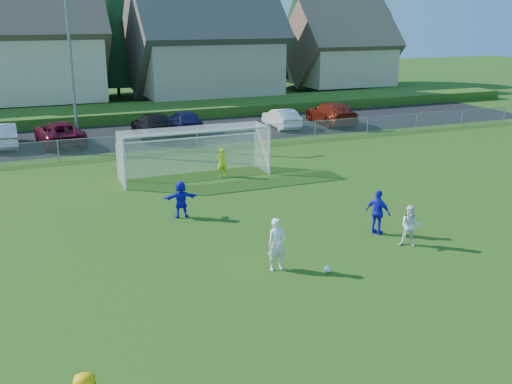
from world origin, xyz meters
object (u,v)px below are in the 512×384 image
car_e (185,120)px  car_d (154,125)px  player_white_b (411,226)px  player_blue_a (378,212)px  player_white_a (277,244)px  car_g (331,113)px  car_b (3,135)px  car_c (59,133)px  goalkeeper (222,162)px  car_f (281,118)px  soccer_goal (194,145)px  soccer_ball (327,269)px  player_blue_b (181,199)px

car_e → car_d: bearing=31.3°
player_white_b → player_blue_a: (-0.36, 1.48, 0.09)m
player_white_a → car_d: (1.35, 22.35, -0.04)m
player_blue_a → car_d: bearing=-18.6°
car_g → car_b: bearing=2.7°
car_c → player_white_a: bearing=95.7°
car_b → car_g: 22.45m
car_d → car_e: bearing=-150.7°
goalkeeper → car_f: goalkeeper is taller
player_blue_a → soccer_goal: (-3.87, 10.46, 0.79)m
car_d → soccer_goal: bearing=88.2°
car_d → car_g: (13.23, -0.06, -0.00)m
car_b → car_f: size_ratio=1.08×
soccer_goal → goalkeeper: bearing=-23.3°
car_b → soccer_goal: 14.15m
player_white_b → player_blue_a: size_ratio=0.89×
soccer_ball → car_g: size_ratio=0.04×
soccer_ball → player_white_b: 3.91m
player_white_b → player_blue_a: player_blue_a is taller
car_g → player_blue_a: bearing=69.3°
soccer_ball → soccer_goal: soccer_goal is taller
soccer_ball → car_g: 26.64m
goalkeeper → soccer_goal: bearing=-31.3°
car_b → player_white_a: bearing=107.7°
player_blue_a → player_blue_b: size_ratio=1.12×
player_blue_b → goalkeeper: bearing=-119.1°
car_f → car_b: bearing=-0.3°
player_blue_b → car_d: size_ratio=0.27×
soccer_ball → player_blue_b: (-2.79, 6.99, 0.64)m
player_white_a → car_f: size_ratio=0.41×
player_white_b → player_white_a: bearing=-143.7°
soccer_ball → soccer_goal: 12.90m
player_white_a → player_blue_a: bearing=18.1°
goalkeeper → car_g: (12.40, 10.87, 0.08)m
soccer_ball → player_blue_a: (3.40, 2.35, 0.72)m
player_white_a → player_blue_a: (4.78, 1.51, -0.02)m
player_blue_b → car_d: car_d is taller
player_blue_a → goalkeeper: 10.24m
soccer_goal → player_blue_b: bearing=-111.8°
car_b → soccer_goal: (8.76, -11.07, 0.89)m
player_blue_a → car_g: 22.98m
goalkeeper → car_d: bearing=-93.7°
car_g → goalkeeper: bearing=45.8°
goalkeeper → car_e: 12.40m
car_c → car_d: car_d is taller
player_white_a → soccer_goal: 12.03m
player_blue_a → car_d: player_blue_a is taller
player_white_b → soccer_goal: 12.70m
soccer_goal → player_white_b: bearing=-70.5°
player_blue_a → car_f: player_blue_a is taller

